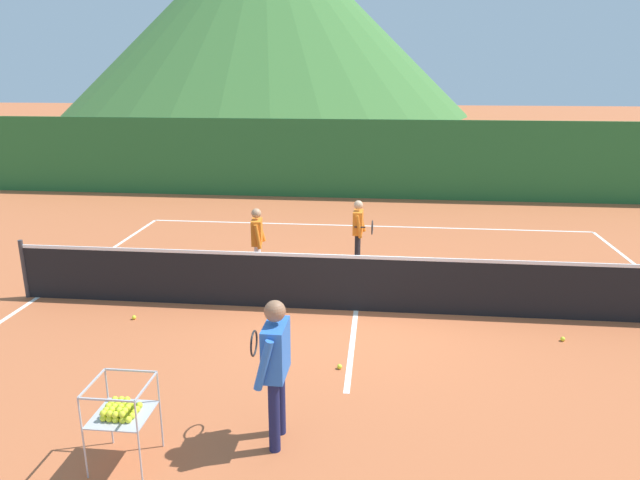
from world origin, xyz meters
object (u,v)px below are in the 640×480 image
Objects in this scene: student_0 at (257,237)px; ball_cart at (121,411)px; tennis_ball_4 at (340,366)px; instructor at (275,359)px; tennis_ball_2 at (563,339)px; tennis_net at (357,283)px; tennis_ball_3 at (134,317)px; student_1 at (359,227)px.

student_0 is 5.61m from ball_cart.
ball_cart is at bearing -133.42° from tennis_ball_4.
tennis_ball_2 is at bearing 36.74° from instructor.
student_0 is at bearing 104.06° from instructor.
instructor is 1.19× the size of student_0.
tennis_ball_4 is (-0.13, -2.00, -0.47)m from tennis_net.
instructor reaches higher than tennis_net.
student_0 is (-1.27, 5.09, -0.16)m from instructor.
instructor is at bearing -45.54° from tennis_ball_3.
tennis_ball_4 is (-0.06, -4.39, -0.78)m from student_1.
ball_cart is (-1.49, -0.51, -0.39)m from instructor.
student_0 is 2.80m from tennis_ball_3.
student_1 is at bearing 91.76° from tennis_net.
student_1 is (0.62, 6.04, -0.17)m from instructor.
tennis_net is 172.47× the size of tennis_ball_4.
instructor is (-0.69, -3.65, 0.48)m from tennis_net.
tennis_ball_2 is (3.80, 2.84, -0.95)m from instructor.
tennis_ball_2 is at bearing -23.95° from student_0.
student_1 is at bearing 41.84° from tennis_ball_3.
instructor is 1.99m from tennis_ball_4.
tennis_ball_3 is (-6.67, 0.08, 0.00)m from tennis_ball_2.
ball_cart is 13.22× the size of tennis_ball_2.
student_0 is 20.20× the size of tennis_ball_3.
student_1 is at bearing 84.17° from instructor.
instructor reaches higher than tennis_ball_3.
tennis_net is 172.47× the size of tennis_ball_3.
student_1 is 1.51× the size of ball_cart.
tennis_net is 8.54× the size of student_0.
ball_cart is 3.03m from tennis_ball_4.
tennis_net is 4.70m from ball_cart.
tennis_ball_2 is 1.00× the size of tennis_ball_4.
tennis_net reaches higher than tennis_ball_3.
tennis_ball_3 is (-3.48, -3.12, -0.78)m from student_1.
student_1 is 4.74m from tennis_ball_3.
tennis_ball_2 is 6.67m from tennis_ball_3.
instructor is at bearing -75.94° from student_0.
tennis_ball_3 is at bearing 179.28° from tennis_ball_2.
tennis_net is 2.45m from student_0.
student_1 is (-0.07, 2.38, 0.32)m from tennis_net.
tennis_ball_4 is (3.43, -1.27, 0.00)m from tennis_ball_3.
student_0 is 20.20× the size of tennis_ball_2.
ball_cart is (-2.18, -4.16, 0.10)m from tennis_net.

